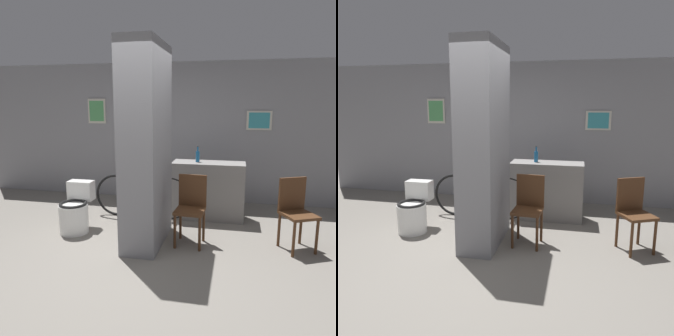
{
  "view_description": "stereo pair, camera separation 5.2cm",
  "coord_description": "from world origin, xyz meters",
  "views": [
    {
      "loc": [
        1.13,
        -3.52,
        1.86
      ],
      "look_at": [
        0.18,
        0.94,
        0.95
      ],
      "focal_mm": 35.0,
      "sensor_mm": 36.0,
      "label": 1
    },
    {
      "loc": [
        1.18,
        -3.51,
        1.86
      ],
      "look_at": [
        0.18,
        0.94,
        0.95
      ],
      "focal_mm": 35.0,
      "sensor_mm": 36.0,
      "label": 2
    }
  ],
  "objects": [
    {
      "name": "wall_back",
      "position": [
        -0.0,
        2.63,
        1.3
      ],
      "size": [
        8.0,
        0.09,
        2.6
      ],
      "color": "gray",
      "rests_on": "ground_plane"
    },
    {
      "name": "bottle_tall",
      "position": [
        0.52,
        1.64,
        1.02
      ],
      "size": [
        0.06,
        0.06,
        0.27
      ],
      "color": "#19598C",
      "rests_on": "counter_shelf"
    },
    {
      "name": "ground_plane",
      "position": [
        0.0,
        0.0,
        0.0
      ],
      "size": [
        14.0,
        14.0,
        0.0
      ],
      "primitive_type": "plane",
      "color": "slate"
    },
    {
      "name": "bicycle",
      "position": [
        -0.34,
        1.43,
        0.37
      ],
      "size": [
        1.62,
        0.42,
        0.76
      ],
      "color": "black",
      "rests_on": "ground_plane"
    },
    {
      "name": "counter_shelf",
      "position": [
        0.7,
        1.64,
        0.46
      ],
      "size": [
        1.15,
        0.44,
        0.93
      ],
      "color": "gray",
      "rests_on": "ground_plane"
    },
    {
      "name": "pillar_center",
      "position": [
        -0.02,
        0.54,
        1.3
      ],
      "size": [
        0.48,
        1.07,
        2.6
      ],
      "color": "gray",
      "rests_on": "ground_plane"
    },
    {
      "name": "chair_by_doorway",
      "position": [
        1.9,
        0.72,
        0.52
      ],
      "size": [
        0.5,
        0.5,
        0.92
      ],
      "rotation": [
        0.0,
        0.0,
        0.44
      ],
      "color": "#4C2D19",
      "rests_on": "ground_plane"
    },
    {
      "name": "chair_near_pillar",
      "position": [
        0.56,
        0.61,
        0.52
      ],
      "size": [
        0.4,
        0.4,
        0.92
      ],
      "rotation": [
        0.0,
        0.0,
        -0.06
      ],
      "color": "#4C2D19",
      "rests_on": "ground_plane"
    },
    {
      "name": "toilet",
      "position": [
        -1.15,
        0.67,
        0.3
      ],
      "size": [
        0.42,
        0.58,
        0.71
      ],
      "color": "white",
      "rests_on": "ground_plane"
    }
  ]
}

